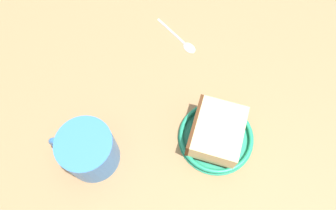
{
  "coord_description": "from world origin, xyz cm",
  "views": [
    {
      "loc": [
        4.5,
        18.43,
        56.35
      ],
      "look_at": [
        -0.08,
        -4.22,
        3.0
      ],
      "focal_mm": 33.96,
      "sensor_mm": 36.0,
      "label": 1
    }
  ],
  "objects_px": {
    "small_plate": "(216,137)",
    "cake_slice": "(217,132)",
    "teaspoon": "(184,42)",
    "tea_mug": "(88,150)"
  },
  "relations": [
    {
      "from": "tea_mug",
      "to": "teaspoon",
      "type": "bearing_deg",
      "value": -135.68
    },
    {
      "from": "cake_slice",
      "to": "teaspoon",
      "type": "distance_m",
      "value": 0.22
    },
    {
      "from": "small_plate",
      "to": "cake_slice",
      "type": "xyz_separation_m",
      "value": [
        0.0,
        -0.0,
        0.03
      ]
    },
    {
      "from": "cake_slice",
      "to": "small_plate",
      "type": "bearing_deg",
      "value": 152.0
    },
    {
      "from": "small_plate",
      "to": "cake_slice",
      "type": "relative_size",
      "value": 1.06
    },
    {
      "from": "cake_slice",
      "to": "teaspoon",
      "type": "xyz_separation_m",
      "value": [
        0.01,
        -0.22,
        -0.03
      ]
    },
    {
      "from": "small_plate",
      "to": "cake_slice",
      "type": "distance_m",
      "value": 0.03
    },
    {
      "from": "small_plate",
      "to": "tea_mug",
      "type": "height_order",
      "value": "tea_mug"
    },
    {
      "from": "small_plate",
      "to": "teaspoon",
      "type": "xyz_separation_m",
      "value": [
        0.01,
        -0.22,
        -0.0
      ]
    },
    {
      "from": "tea_mug",
      "to": "cake_slice",
      "type": "bearing_deg",
      "value": 177.8
    }
  ]
}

